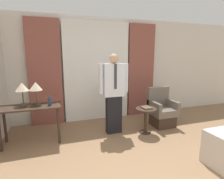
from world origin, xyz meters
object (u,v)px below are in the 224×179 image
Objects in this scene: person at (114,91)px; side_table at (146,116)px; armchair at (162,112)px; desk at (30,113)px; table_lamp_left at (22,88)px; book at (146,108)px; bottle_near_edge at (50,101)px; table_lamp_right at (36,87)px.

side_table is at bearing -20.62° from person.
desk is at bearing 179.59° from armchair.
table_lamp_left is 2.57m from book.
person reaches higher than book.
book is (2.00, -0.25, -0.24)m from bottle_near_edge.
bottle_near_edge is at bearing -15.64° from table_lamp_left.
side_table is (2.24, -0.40, -0.71)m from table_lamp_right.
armchair is at bearing 0.29° from bottle_near_edge.
desk is 2.39m from side_table.
side_table is (0.67, -0.25, -0.57)m from person.
bottle_near_edge is (0.37, -0.03, 0.21)m from desk.
person reaches higher than table_lamp_right.
armchair is at bearing 24.62° from side_table.
book is (-0.59, -0.26, 0.24)m from armchair.
table_lamp_right is (0.24, 0.00, 0.00)m from table_lamp_left.
bottle_near_edge is at bearing 172.87° from book.
book reaches higher than side_table.
table_lamp_right is 2.34m from book.
desk is at bearing -40.03° from table_lamp_left.
person is 3.07× the size of side_table.
person reaches higher than table_lamp_left.
desk is 4.84× the size of book.
table_lamp_left is 0.57m from bottle_near_edge.
table_lamp_left reaches higher than desk.
table_lamp_left is at bearing 170.91° from side_table.
table_lamp_right is 2.35× the size of bottle_near_edge.
armchair is at bearing -2.50° from table_lamp_right.
desk is 0.50m from table_lamp_left.
side_table is 2.44× the size of book.
person is at bearing -1.47° from desk.
person is at bearing -5.31° from table_lamp_right.
person is 0.81m from book.
table_lamp_left is 0.48× the size of armchair.
armchair is (2.59, 0.01, -0.48)m from bottle_near_edge.
bottle_near_edge reaches higher than side_table.
desk is at bearing 173.15° from book.
side_table is at bearing -10.07° from table_lamp_right.
person is (1.33, -0.01, 0.12)m from bottle_near_edge.
table_lamp_left reaches higher than armchair.
table_lamp_right is at bearing 177.50° from armchair.
desk is 1.20× the size of armchair.
armchair is at bearing -2.30° from table_lamp_left.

